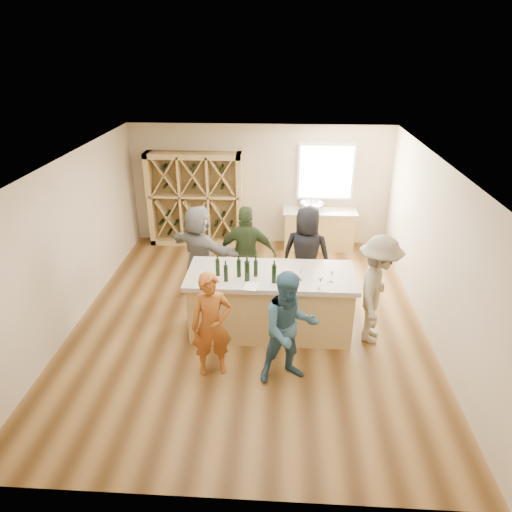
# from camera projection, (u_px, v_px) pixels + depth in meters

# --- Properties ---
(floor) EXTENTS (6.00, 7.00, 0.10)m
(floor) POSITION_uv_depth(u_px,v_px,m) (250.00, 322.00, 8.10)
(floor) COLOR brown
(floor) RESTS_ON ground
(ceiling) EXTENTS (6.00, 7.00, 0.10)m
(ceiling) POSITION_uv_depth(u_px,v_px,m) (249.00, 160.00, 6.85)
(ceiling) COLOR white
(ceiling) RESTS_ON ground
(wall_back) EXTENTS (6.00, 0.10, 2.80)m
(wall_back) POSITION_uv_depth(u_px,v_px,m) (260.00, 185.00, 10.68)
(wall_back) COLOR #C7B290
(wall_back) RESTS_ON ground
(wall_front) EXTENTS (6.00, 0.10, 2.80)m
(wall_front) POSITION_uv_depth(u_px,v_px,m) (222.00, 403.00, 4.28)
(wall_front) COLOR #C7B290
(wall_front) RESTS_ON ground
(wall_left) EXTENTS (0.10, 7.00, 2.80)m
(wall_left) POSITION_uv_depth(u_px,v_px,m) (68.00, 243.00, 7.64)
(wall_left) COLOR #C7B290
(wall_left) RESTS_ON ground
(wall_right) EXTENTS (0.10, 7.00, 2.80)m
(wall_right) POSITION_uv_depth(u_px,v_px,m) (438.00, 252.00, 7.31)
(wall_right) COLOR #C7B290
(wall_right) RESTS_ON ground
(window_frame) EXTENTS (1.30, 0.06, 1.30)m
(window_frame) POSITION_uv_depth(u_px,v_px,m) (326.00, 172.00, 10.37)
(window_frame) COLOR white
(window_frame) RESTS_ON wall_back
(window_pane) EXTENTS (1.18, 0.01, 1.18)m
(window_pane) POSITION_uv_depth(u_px,v_px,m) (326.00, 172.00, 10.34)
(window_pane) COLOR white
(window_pane) RESTS_ON wall_back
(wine_rack) EXTENTS (2.20, 0.45, 2.20)m
(wine_rack) POSITION_uv_depth(u_px,v_px,m) (195.00, 200.00, 10.63)
(wine_rack) COLOR tan
(wine_rack) RESTS_ON floor
(back_counter_base) EXTENTS (1.60, 0.58, 0.86)m
(back_counter_base) POSITION_uv_depth(u_px,v_px,m) (319.00, 230.00, 10.70)
(back_counter_base) COLOR tan
(back_counter_base) RESTS_ON floor
(back_counter_top) EXTENTS (1.70, 0.62, 0.06)m
(back_counter_top) POSITION_uv_depth(u_px,v_px,m) (320.00, 212.00, 10.51)
(back_counter_top) COLOR #B8A896
(back_counter_top) RESTS_ON back_counter_base
(sink) EXTENTS (0.54, 0.54, 0.19)m
(sink) POSITION_uv_depth(u_px,v_px,m) (311.00, 206.00, 10.46)
(sink) COLOR silver
(sink) RESTS_ON back_counter_top
(faucet) EXTENTS (0.02, 0.02, 0.30)m
(faucet) POSITION_uv_depth(u_px,v_px,m) (311.00, 202.00, 10.60)
(faucet) COLOR silver
(faucet) RESTS_ON back_counter_top
(tasting_counter_base) EXTENTS (2.60, 1.00, 1.00)m
(tasting_counter_base) POSITION_uv_depth(u_px,v_px,m) (271.00, 304.00, 7.59)
(tasting_counter_base) COLOR tan
(tasting_counter_base) RESTS_ON floor
(tasting_counter_top) EXTENTS (2.72, 1.12, 0.08)m
(tasting_counter_top) POSITION_uv_depth(u_px,v_px,m) (271.00, 276.00, 7.35)
(tasting_counter_top) COLOR #B8A896
(tasting_counter_top) RESTS_ON tasting_counter_base
(wine_bottle_a) EXTENTS (0.09, 0.09, 0.28)m
(wine_bottle_a) POSITION_uv_depth(u_px,v_px,m) (218.00, 267.00, 7.22)
(wine_bottle_a) COLOR black
(wine_bottle_a) RESTS_ON tasting_counter_top
(wine_bottle_b) EXTENTS (0.07, 0.07, 0.27)m
(wine_bottle_b) POSITION_uv_depth(u_px,v_px,m) (226.00, 273.00, 7.05)
(wine_bottle_b) COLOR black
(wine_bottle_b) RESTS_ON tasting_counter_top
(wine_bottle_c) EXTENTS (0.07, 0.07, 0.29)m
(wine_bottle_c) POSITION_uv_depth(u_px,v_px,m) (239.00, 268.00, 7.18)
(wine_bottle_c) COLOR black
(wine_bottle_c) RESTS_ON tasting_counter_top
(wine_bottle_d) EXTENTS (0.10, 0.10, 0.33)m
(wine_bottle_d) POSITION_uv_depth(u_px,v_px,m) (247.00, 271.00, 7.05)
(wine_bottle_d) COLOR black
(wine_bottle_d) RESTS_ON tasting_counter_top
(wine_bottle_e) EXTENTS (0.08, 0.08, 0.27)m
(wine_bottle_e) POSITION_uv_depth(u_px,v_px,m) (256.00, 268.00, 7.20)
(wine_bottle_e) COLOR black
(wine_bottle_e) RESTS_ON tasting_counter_top
(wine_glass_b) EXTENTS (0.08, 0.08, 0.17)m
(wine_glass_b) POSITION_uv_depth(u_px,v_px,m) (284.00, 282.00, 6.90)
(wine_glass_b) COLOR white
(wine_glass_b) RESTS_ON tasting_counter_top
(wine_glass_c) EXTENTS (0.08, 0.08, 0.19)m
(wine_glass_c) POSITION_uv_depth(u_px,v_px,m) (320.00, 283.00, 6.84)
(wine_glass_c) COLOR white
(wine_glass_c) RESTS_ON tasting_counter_top
(wine_glass_d) EXTENTS (0.08, 0.08, 0.19)m
(wine_glass_d) POSITION_uv_depth(u_px,v_px,m) (300.00, 275.00, 7.10)
(wine_glass_d) COLOR white
(wine_glass_d) RESTS_ON tasting_counter_top
(wine_glass_e) EXTENTS (0.08, 0.08, 0.18)m
(wine_glass_e) POSITION_uv_depth(u_px,v_px,m) (331.00, 277.00, 7.04)
(wine_glass_e) COLOR white
(wine_glass_e) RESTS_ON tasting_counter_top
(tasting_menu_a) EXTENTS (0.24, 0.31, 0.00)m
(tasting_menu_a) POSITION_uv_depth(u_px,v_px,m) (251.00, 286.00, 6.96)
(tasting_menu_a) COLOR white
(tasting_menu_a) RESTS_ON tasting_counter_top
(tasting_menu_b) EXTENTS (0.24, 0.31, 0.00)m
(tasting_menu_b) POSITION_uv_depth(u_px,v_px,m) (285.00, 284.00, 7.01)
(tasting_menu_b) COLOR white
(tasting_menu_b) RESTS_ON tasting_counter_top
(tasting_menu_c) EXTENTS (0.30, 0.35, 0.00)m
(tasting_menu_c) POSITION_uv_depth(u_px,v_px,m) (328.00, 287.00, 6.93)
(tasting_menu_c) COLOR white
(tasting_menu_c) RESTS_ON tasting_counter_top
(person_near_left) EXTENTS (0.68, 0.57, 1.62)m
(person_near_left) POSITION_uv_depth(u_px,v_px,m) (212.00, 325.00, 6.49)
(person_near_left) COLOR #994C19
(person_near_left) RESTS_ON floor
(person_near_right) EXTENTS (0.93, 0.69, 1.72)m
(person_near_right) POSITION_uv_depth(u_px,v_px,m) (289.00, 328.00, 6.33)
(person_near_right) COLOR #335972
(person_near_right) RESTS_ON floor
(person_server) EXTENTS (0.86, 1.29, 1.83)m
(person_server) POSITION_uv_depth(u_px,v_px,m) (377.00, 290.00, 7.18)
(person_server) COLOR gray
(person_server) RESTS_ON floor
(person_far_mid) EXTENTS (1.08, 0.56, 1.84)m
(person_far_mid) POSITION_uv_depth(u_px,v_px,m) (247.00, 254.00, 8.37)
(person_far_mid) COLOR #263319
(person_far_mid) RESTS_ON floor
(person_far_right) EXTENTS (1.01, 0.78, 1.84)m
(person_far_right) POSITION_uv_depth(u_px,v_px,m) (306.00, 254.00, 8.36)
(person_far_right) COLOR black
(person_far_right) RESTS_ON floor
(person_far_left) EXTENTS (1.72, 1.38, 1.78)m
(person_far_left) POSITION_uv_depth(u_px,v_px,m) (199.00, 251.00, 8.57)
(person_far_left) COLOR slate
(person_far_left) RESTS_ON floor
(wine_bottle_f) EXTENTS (0.07, 0.07, 0.30)m
(wine_bottle_f) POSITION_uv_depth(u_px,v_px,m) (274.00, 274.00, 7.00)
(wine_bottle_f) COLOR black
(wine_bottle_f) RESTS_ON tasting_counter_top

